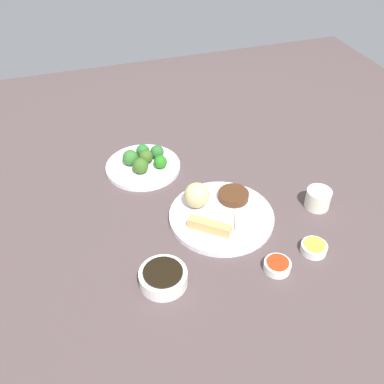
{
  "coord_description": "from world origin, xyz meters",
  "views": [
    {
      "loc": [
        -0.81,
        0.3,
        0.86
      ],
      "look_at": [
        0.09,
        0.0,
        0.06
      ],
      "focal_mm": 41.01,
      "sensor_mm": 36.0,
      "label": 1
    }
  ],
  "objects_px": {
    "main_plate": "(221,216)",
    "soy_sauce_bowl": "(163,278)",
    "sauce_ramekin_sweet_and_sour": "(277,266)",
    "teacup": "(318,199)",
    "sauce_ramekin_hot_mustard": "(314,248)",
    "broccoli_plate": "(143,167)"
  },
  "relations": [
    {
      "from": "broccoli_plate",
      "to": "teacup",
      "type": "distance_m",
      "value": 0.54
    },
    {
      "from": "broccoli_plate",
      "to": "sauce_ramekin_sweet_and_sour",
      "type": "distance_m",
      "value": 0.55
    },
    {
      "from": "main_plate",
      "to": "sauce_ramekin_hot_mustard",
      "type": "distance_m",
      "value": 0.26
    },
    {
      "from": "sauce_ramekin_hot_mustard",
      "to": "sauce_ramekin_sweet_and_sour",
      "type": "bearing_deg",
      "value": 101.95
    },
    {
      "from": "broccoli_plate",
      "to": "teacup",
      "type": "height_order",
      "value": "teacup"
    },
    {
      "from": "sauce_ramekin_sweet_and_sour",
      "to": "sauce_ramekin_hot_mustard",
      "type": "height_order",
      "value": "same"
    },
    {
      "from": "main_plate",
      "to": "sauce_ramekin_sweet_and_sour",
      "type": "distance_m",
      "value": 0.22
    },
    {
      "from": "teacup",
      "to": "sauce_ramekin_hot_mustard",
      "type": "bearing_deg",
      "value": 147.15
    },
    {
      "from": "main_plate",
      "to": "soy_sauce_bowl",
      "type": "height_order",
      "value": "soy_sauce_bowl"
    },
    {
      "from": "broccoli_plate",
      "to": "soy_sauce_bowl",
      "type": "distance_m",
      "value": 0.46
    },
    {
      "from": "sauce_ramekin_sweet_and_sour",
      "to": "teacup",
      "type": "distance_m",
      "value": 0.28
    },
    {
      "from": "teacup",
      "to": "main_plate",
      "type": "bearing_deg",
      "value": 82.15
    },
    {
      "from": "main_plate",
      "to": "sauce_ramekin_sweet_and_sour",
      "type": "relative_size",
      "value": 4.35
    },
    {
      "from": "broccoli_plate",
      "to": "soy_sauce_bowl",
      "type": "relative_size",
      "value": 2.04
    },
    {
      "from": "sauce_ramekin_sweet_and_sour",
      "to": "sauce_ramekin_hot_mustard",
      "type": "xyz_separation_m",
      "value": [
        0.02,
        -0.12,
        0.0
      ]
    },
    {
      "from": "main_plate",
      "to": "sauce_ramekin_sweet_and_sour",
      "type": "xyz_separation_m",
      "value": [
        -0.21,
        -0.06,
        0.0
      ]
    },
    {
      "from": "teacup",
      "to": "broccoli_plate",
      "type": "bearing_deg",
      "value": 52.55
    },
    {
      "from": "soy_sauce_bowl",
      "to": "sauce_ramekin_sweet_and_sour",
      "type": "relative_size",
      "value": 1.73
    },
    {
      "from": "broccoli_plate",
      "to": "teacup",
      "type": "relative_size",
      "value": 3.36
    },
    {
      "from": "main_plate",
      "to": "soy_sauce_bowl",
      "type": "xyz_separation_m",
      "value": [
        -0.17,
        0.21,
        0.01
      ]
    },
    {
      "from": "sauce_ramekin_hot_mustard",
      "to": "teacup",
      "type": "height_order",
      "value": "teacup"
    },
    {
      "from": "teacup",
      "to": "soy_sauce_bowl",
      "type": "bearing_deg",
      "value": 104.8
    }
  ]
}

